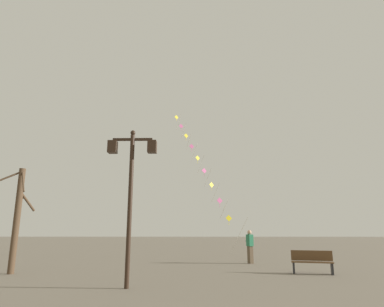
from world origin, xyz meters
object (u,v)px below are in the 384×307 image
(kite_train, at_px, (201,165))
(bare_tree, at_px, (17,216))
(kite_flyer, at_px, (250,246))
(park_bench, at_px, (312,262))
(twin_lantern_lamp_post, at_px, (131,175))

(kite_train, xyz_separation_m, bare_tree, (-7.71, -11.36, -4.34))
(kite_flyer, distance_m, park_bench, 4.70)
(twin_lantern_lamp_post, relative_size, park_bench, 2.95)
(kite_train, bearing_deg, twin_lantern_lamp_post, -99.12)
(twin_lantern_lamp_post, distance_m, kite_flyer, 9.64)
(park_bench, bearing_deg, kite_train, 126.78)
(twin_lantern_lamp_post, xyz_separation_m, bare_tree, (-5.34, 3.36, -1.13))
(kite_train, distance_m, kite_flyer, 9.21)
(kite_flyer, relative_size, bare_tree, 0.40)
(kite_train, height_order, park_bench, kite_train)
(twin_lantern_lamp_post, height_order, kite_flyer, twin_lantern_lamp_post)
(bare_tree, bearing_deg, kite_flyer, 24.14)
(park_bench, bearing_deg, kite_flyer, 128.52)
(twin_lantern_lamp_post, distance_m, bare_tree, 6.42)
(twin_lantern_lamp_post, bearing_deg, bare_tree, 147.81)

